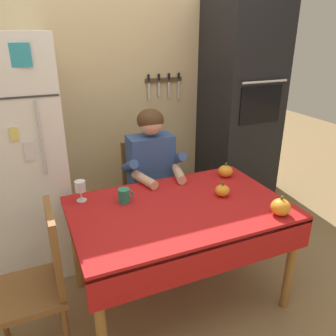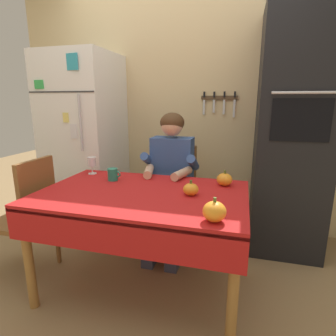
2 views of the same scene
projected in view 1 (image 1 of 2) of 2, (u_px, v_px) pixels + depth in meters
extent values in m
plane|color=#93754C|center=(184.00, 304.00, 2.40)|extent=(10.00, 10.00, 0.00)
cube|color=#D1B784|center=(127.00, 89.00, 3.07)|extent=(3.70, 0.10, 2.60)
cube|color=#4C3823|center=(164.00, 80.00, 3.11)|extent=(0.36, 0.02, 0.04)
cube|color=silver|center=(149.00, 91.00, 3.09)|extent=(0.02, 0.01, 0.15)
cube|color=black|center=(149.00, 78.00, 3.04)|extent=(0.02, 0.01, 0.06)
cube|color=silver|center=(159.00, 90.00, 3.12)|extent=(0.02, 0.01, 0.13)
cube|color=black|center=(159.00, 77.00, 3.08)|extent=(0.02, 0.01, 0.06)
cube|color=silver|center=(169.00, 90.00, 3.16)|extent=(0.02, 0.01, 0.14)
cube|color=black|center=(169.00, 76.00, 3.11)|extent=(0.02, 0.01, 0.06)
cube|color=silver|center=(179.00, 90.00, 3.20)|extent=(0.02, 0.01, 0.17)
cube|color=black|center=(179.00, 76.00, 3.15)|extent=(0.02, 0.01, 0.06)
cube|color=white|center=(16.00, 160.00, 2.52)|extent=(0.68, 0.68, 1.80)
cylinder|color=silver|center=(41.00, 139.00, 2.19)|extent=(0.02, 0.02, 0.50)
cube|color=#333335|center=(2.00, 99.00, 2.03)|extent=(0.67, 0.01, 0.01)
cube|color=teal|center=(21.00, 55.00, 1.99)|extent=(0.12, 0.03, 0.14)
cube|color=#E5D666|center=(14.00, 134.00, 2.13)|extent=(0.05, 0.01, 0.09)
cube|color=silver|center=(29.00, 151.00, 2.20)|extent=(0.06, 0.01, 0.13)
cube|color=black|center=(239.00, 114.00, 3.24)|extent=(0.60, 0.60, 2.10)
cube|color=black|center=(261.00, 105.00, 2.92)|extent=(0.42, 0.01, 0.32)
cylinder|color=silver|center=(265.00, 82.00, 2.82)|extent=(0.45, 0.02, 0.02)
cylinder|color=#9E6B33|center=(101.00, 327.00, 1.79)|extent=(0.06, 0.06, 0.70)
cylinder|color=#9E6B33|center=(76.00, 247.00, 2.45)|extent=(0.06, 0.06, 0.70)
cylinder|color=#9E6B33|center=(290.00, 265.00, 2.26)|extent=(0.06, 0.06, 0.70)
cylinder|color=#9E6B33|center=(227.00, 211.00, 2.92)|extent=(0.06, 0.06, 0.70)
cube|color=red|center=(180.00, 209.00, 2.21)|extent=(1.40, 0.90, 0.04)
cube|color=red|center=(214.00, 261.00, 1.87)|extent=(1.40, 0.01, 0.20)
cube|color=brown|center=(150.00, 201.00, 2.92)|extent=(0.40, 0.40, 0.04)
cube|color=brown|center=(142.00, 166.00, 2.98)|extent=(0.36, 0.04, 0.48)
cylinder|color=brown|center=(138.00, 238.00, 2.80)|extent=(0.04, 0.04, 0.41)
cylinder|color=brown|center=(126.00, 218.00, 3.09)|extent=(0.04, 0.04, 0.41)
cylinder|color=brown|center=(176.00, 229.00, 2.93)|extent=(0.04, 0.04, 0.41)
cylinder|color=brown|center=(161.00, 211.00, 3.22)|extent=(0.04, 0.04, 0.41)
cube|color=#38384C|center=(156.00, 267.00, 2.72)|extent=(0.10, 0.22, 0.08)
cube|color=#38384C|center=(178.00, 261.00, 2.79)|extent=(0.10, 0.22, 0.08)
cylinder|color=#38384C|center=(153.00, 243.00, 2.69)|extent=(0.09, 0.09, 0.38)
cylinder|color=#38384C|center=(176.00, 237.00, 2.77)|extent=(0.09, 0.09, 0.38)
cube|color=#38384C|center=(146.00, 204.00, 2.73)|extent=(0.12, 0.40, 0.11)
cube|color=#38384C|center=(167.00, 200.00, 2.80)|extent=(0.12, 0.40, 0.11)
cube|color=#33518E|center=(151.00, 164.00, 2.75)|extent=(0.36, 0.20, 0.48)
cylinder|color=#33518E|center=(130.00, 166.00, 2.61)|extent=(0.07, 0.26, 0.18)
cylinder|color=#33518E|center=(177.00, 159.00, 2.75)|extent=(0.07, 0.26, 0.18)
cylinder|color=#D8A884|center=(145.00, 180.00, 2.50)|extent=(0.13, 0.27, 0.07)
cylinder|color=#D8A884|center=(179.00, 174.00, 2.61)|extent=(0.13, 0.27, 0.07)
sphere|color=#D8A884|center=(151.00, 123.00, 2.60)|extent=(0.19, 0.19, 0.19)
ellipsoid|color=#472D19|center=(150.00, 120.00, 2.60)|extent=(0.21, 0.21, 0.17)
cube|color=brown|center=(27.00, 293.00, 1.91)|extent=(0.40, 0.40, 0.04)
cube|color=brown|center=(54.00, 247.00, 1.87)|extent=(0.04, 0.36, 0.48)
cylinder|color=brown|center=(2.00, 311.00, 2.07)|extent=(0.04, 0.04, 0.41)
cylinder|color=brown|center=(59.00, 295.00, 2.20)|extent=(0.04, 0.04, 0.41)
cylinder|color=brown|center=(67.00, 335.00, 1.91)|extent=(0.04, 0.04, 0.41)
cylinder|color=#237F66|center=(124.00, 196.00, 2.24)|extent=(0.08, 0.08, 0.09)
torus|color=#237F66|center=(130.00, 194.00, 2.25)|extent=(0.05, 0.01, 0.05)
cylinder|color=white|center=(82.00, 200.00, 2.27)|extent=(0.07, 0.07, 0.01)
cylinder|color=white|center=(81.00, 195.00, 2.26)|extent=(0.01, 0.01, 0.07)
cylinder|color=white|center=(80.00, 186.00, 2.23)|extent=(0.07, 0.07, 0.07)
ellipsoid|color=orange|center=(281.00, 207.00, 2.08)|extent=(0.12, 0.12, 0.11)
cylinder|color=#4C6023|center=(282.00, 198.00, 2.06)|extent=(0.02, 0.02, 0.02)
ellipsoid|color=orange|center=(222.00, 190.00, 2.33)|extent=(0.10, 0.10, 0.08)
cylinder|color=#4C6023|center=(223.00, 184.00, 2.31)|extent=(0.02, 0.02, 0.02)
ellipsoid|color=orange|center=(225.00, 171.00, 2.63)|extent=(0.11, 0.11, 0.09)
cylinder|color=#4C6023|center=(226.00, 164.00, 2.61)|extent=(0.02, 0.02, 0.02)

